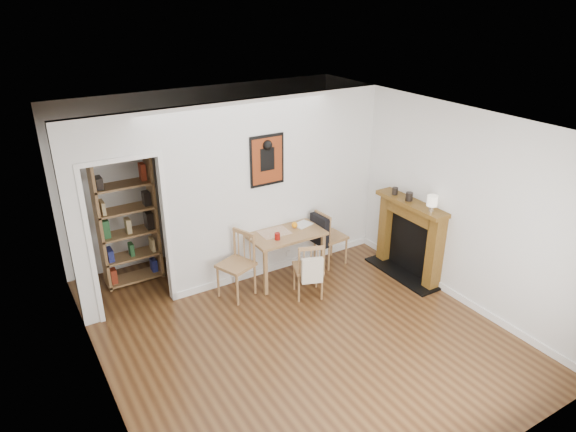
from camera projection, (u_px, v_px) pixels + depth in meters
ground at (293, 326)px, 6.48m from camera, size 5.20×5.20×0.00m
room_shell at (248, 195)px, 7.05m from camera, size 5.20×5.20×5.20m
dining_table at (285, 237)px, 7.33m from camera, size 1.07×0.68×0.73m
chair_left at (236, 266)px, 6.95m from camera, size 0.60×0.60×0.92m
chair_right at (330, 237)px, 7.77m from camera, size 0.53×0.47×0.88m
chair_front at (308, 268)px, 6.96m from camera, size 0.53×0.56×0.83m
bookshelf at (127, 221)px, 7.13m from camera, size 0.80×0.32×1.89m
fireplace at (410, 236)px, 7.45m from camera, size 0.45×1.25×1.16m
red_glass at (277, 236)px, 7.06m from camera, size 0.08×0.08×0.10m
orange_fruit at (295, 225)px, 7.41m from camera, size 0.09×0.09×0.09m
placemat at (274, 232)px, 7.28m from camera, size 0.43×0.33×0.00m
notebook at (303, 224)px, 7.51m from camera, size 0.31×0.26×0.01m
mantel_lamp at (432, 202)px, 6.83m from camera, size 0.14×0.14×0.22m
ceramic_jar_a at (409, 197)px, 7.21m from camera, size 0.10×0.10×0.12m
ceramic_jar_b at (395, 191)px, 7.43m from camera, size 0.09×0.09×0.11m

